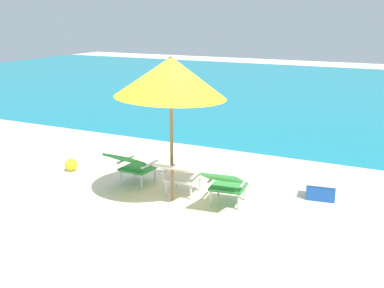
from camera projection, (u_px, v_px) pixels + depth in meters
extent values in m
plane|color=beige|center=(255.00, 141.00, 11.18)|extent=(40.00, 40.00, 0.00)
cube|color=teal|center=(325.00, 92.00, 18.07)|extent=(40.00, 18.00, 0.01)
cube|color=#338E3D|center=(138.00, 168.00, 8.31)|extent=(0.54, 0.52, 0.04)
cube|color=#338E3D|center=(125.00, 159.00, 7.93)|extent=(0.54, 0.54, 0.27)
cylinder|color=silver|center=(135.00, 171.00, 8.63)|extent=(0.04, 0.04, 0.26)
cylinder|color=silver|center=(155.00, 175.00, 8.42)|extent=(0.04, 0.04, 0.26)
cylinder|color=silver|center=(121.00, 178.00, 8.27)|extent=(0.04, 0.04, 0.26)
cylinder|color=silver|center=(142.00, 182.00, 8.07)|extent=(0.04, 0.04, 0.26)
cube|color=silver|center=(126.00, 160.00, 8.40)|extent=(0.05, 0.50, 0.03)
cube|color=silver|center=(150.00, 164.00, 8.16)|extent=(0.05, 0.50, 0.03)
cube|color=silver|center=(183.00, 178.00, 7.83)|extent=(0.56, 0.54, 0.04)
cube|color=silver|center=(174.00, 169.00, 7.44)|extent=(0.56, 0.56, 0.27)
cylinder|color=silver|center=(176.00, 181.00, 8.14)|extent=(0.04, 0.04, 0.26)
cylinder|color=silver|center=(200.00, 184.00, 7.98)|extent=(0.04, 0.04, 0.26)
cylinder|color=silver|center=(166.00, 189.00, 7.77)|extent=(0.04, 0.04, 0.26)
cylinder|color=silver|center=(191.00, 192.00, 7.61)|extent=(0.04, 0.04, 0.26)
cube|color=silver|center=(169.00, 169.00, 7.90)|extent=(0.07, 0.50, 0.03)
cube|color=silver|center=(198.00, 173.00, 7.71)|extent=(0.07, 0.50, 0.03)
cube|color=#338E3D|center=(228.00, 187.00, 7.43)|extent=(0.58, 0.56, 0.04)
cube|color=#338E3D|center=(222.00, 178.00, 7.03)|extent=(0.58, 0.58, 0.27)
cylinder|color=silver|center=(218.00, 189.00, 7.74)|extent=(0.04, 0.04, 0.26)
cylinder|color=silver|center=(245.00, 193.00, 7.60)|extent=(0.04, 0.04, 0.26)
cylinder|color=silver|center=(211.00, 199.00, 7.35)|extent=(0.04, 0.04, 0.26)
cylinder|color=silver|center=(238.00, 202.00, 7.21)|extent=(0.04, 0.04, 0.26)
cube|color=silver|center=(212.00, 178.00, 7.49)|extent=(0.09, 0.50, 0.03)
cube|color=silver|center=(245.00, 181.00, 7.32)|extent=(0.09, 0.50, 0.03)
cylinder|color=olive|center=(172.00, 149.00, 7.40)|extent=(0.05, 0.05, 1.71)
cone|color=yellow|center=(171.00, 77.00, 7.09)|extent=(2.33, 2.32, 0.67)
sphere|color=#4C3823|center=(171.00, 59.00, 7.02)|extent=(0.07, 0.07, 0.07)
sphere|color=yellow|center=(71.00, 165.00, 9.03)|extent=(0.24, 0.24, 0.24)
cube|color=#194CA5|center=(321.00, 191.00, 7.66)|extent=(0.49, 0.36, 0.26)
cube|color=white|center=(322.00, 182.00, 7.62)|extent=(0.51, 0.38, 0.06)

